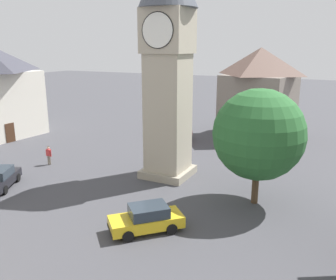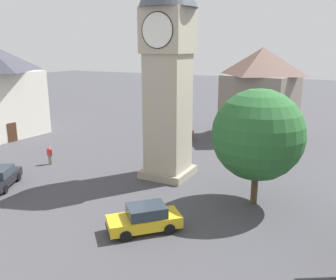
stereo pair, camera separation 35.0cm
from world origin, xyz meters
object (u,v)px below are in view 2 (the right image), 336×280
object	(u,v)px
building_shop_left	(261,92)
car_silver_kerb	(181,135)
tree	(258,135)
clock_tower	(168,42)
car_blue_kerb	(145,218)
pedestrian	(50,153)
car_red_corner	(0,177)

from	to	relation	value
building_shop_left	car_silver_kerb	bearing A→B (deg)	-135.07
car_silver_kerb	tree	world-z (taller)	tree
car_silver_kerb	tree	size ratio (longest dim) A/B	0.56
clock_tower	car_blue_kerb	world-z (taller)	clock_tower
pedestrian	car_red_corner	bearing A→B (deg)	-82.48
clock_tower	car_silver_kerb	bearing A→B (deg)	109.82
car_blue_kerb	pedestrian	bearing A→B (deg)	154.99
car_silver_kerb	building_shop_left	distance (m)	10.61
tree	building_shop_left	xyz separation A→B (m)	(-4.31, 18.98, 0.46)
clock_tower	tree	distance (m)	9.73
clock_tower	car_silver_kerb	xyz separation A→B (m)	(-3.62, 10.05, -9.71)
car_red_corner	car_blue_kerb	bearing A→B (deg)	-3.01
car_blue_kerb	car_silver_kerb	distance (m)	19.83
car_silver_kerb	car_red_corner	distance (m)	19.07
car_red_corner	tree	xyz separation A→B (m)	(17.38, 5.86, 3.92)
tree	building_shop_left	size ratio (longest dim) A/B	0.76
clock_tower	car_blue_kerb	distance (m)	13.34
car_red_corner	building_shop_left	world-z (taller)	building_shop_left
tree	pedestrian	bearing A→B (deg)	-179.42
car_red_corner	car_silver_kerb	bearing A→B (deg)	70.91
car_blue_kerb	car_silver_kerb	bearing A→B (deg)	109.50
clock_tower	tree	xyz separation A→B (m)	(7.53, -2.12, -5.79)
building_shop_left	car_blue_kerb	bearing A→B (deg)	-90.49
pedestrian	building_shop_left	xyz separation A→B (m)	(13.82, 19.17, 4.14)
car_silver_kerb	pedestrian	world-z (taller)	pedestrian
tree	car_red_corner	bearing A→B (deg)	-161.38
clock_tower	pedestrian	bearing A→B (deg)	-167.77
tree	building_shop_left	bearing A→B (deg)	102.79
car_silver_kerb	building_shop_left	bearing A→B (deg)	44.93
car_blue_kerb	building_shop_left	distance (m)	25.89
car_red_corner	tree	size ratio (longest dim) A/B	0.58
tree	car_silver_kerb	bearing A→B (deg)	132.51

